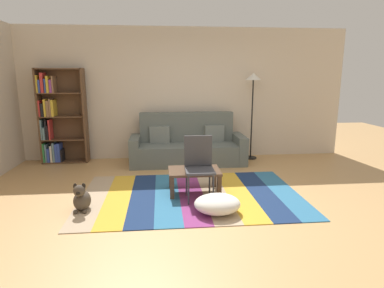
# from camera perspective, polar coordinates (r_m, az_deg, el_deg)

# --- Properties ---
(ground_plane) EXTENTS (14.00, 14.00, 0.00)m
(ground_plane) POSITION_cam_1_polar(r_m,az_deg,el_deg) (4.65, 1.33, -9.89)
(ground_plane) COLOR tan
(back_wall) EXTENTS (6.80, 0.10, 2.70)m
(back_wall) POSITION_cam_1_polar(r_m,az_deg,el_deg) (6.86, -1.21, 8.84)
(back_wall) COLOR beige
(back_wall) RESTS_ON ground_plane
(rug) EXTENTS (3.19, 2.06, 0.01)m
(rug) POSITION_cam_1_polar(r_m,az_deg,el_deg) (4.81, -0.13, -9.07)
(rug) COLOR tan
(rug) RESTS_ON ground_plane
(couch) EXTENTS (2.26, 0.80, 1.00)m
(couch) POSITION_cam_1_polar(r_m,az_deg,el_deg) (6.48, -0.78, -0.41)
(couch) COLOR #59605B
(couch) RESTS_ON ground_plane
(bookshelf) EXTENTS (0.90, 0.28, 1.87)m
(bookshelf) POSITION_cam_1_polar(r_m,az_deg,el_deg) (6.95, -22.78, 4.25)
(bookshelf) COLOR brown
(bookshelf) RESTS_ON ground_plane
(coffee_table) EXTENTS (0.76, 0.52, 0.35)m
(coffee_table) POSITION_cam_1_polar(r_m,az_deg,el_deg) (4.82, 0.40, -5.27)
(coffee_table) COLOR #513826
(coffee_table) RESTS_ON rug
(pouf) EXTENTS (0.59, 0.51, 0.24)m
(pouf) POSITION_cam_1_polar(r_m,az_deg,el_deg) (4.20, 4.49, -10.52)
(pouf) COLOR white
(pouf) RESTS_ON rug
(dog) EXTENTS (0.22, 0.35, 0.40)m
(dog) POSITION_cam_1_polar(r_m,az_deg,el_deg) (4.49, -18.95, -9.19)
(dog) COLOR #473D33
(dog) RESTS_ON ground_plane
(standing_lamp) EXTENTS (0.32, 0.32, 1.78)m
(standing_lamp) POSITION_cam_1_polar(r_m,az_deg,el_deg) (6.78, 10.76, 9.77)
(standing_lamp) COLOR black
(standing_lamp) RESTS_ON ground_plane
(tv_remote) EXTENTS (0.13, 0.14, 0.02)m
(tv_remote) POSITION_cam_1_polar(r_m,az_deg,el_deg) (4.84, 1.60, -4.32)
(tv_remote) COLOR black
(tv_remote) RESTS_ON coffee_table
(folding_chair) EXTENTS (0.40, 0.40, 0.90)m
(folding_chair) POSITION_cam_1_polar(r_m,az_deg,el_deg) (4.56, 1.23, -3.24)
(folding_chair) COLOR #38383D
(folding_chair) RESTS_ON ground_plane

